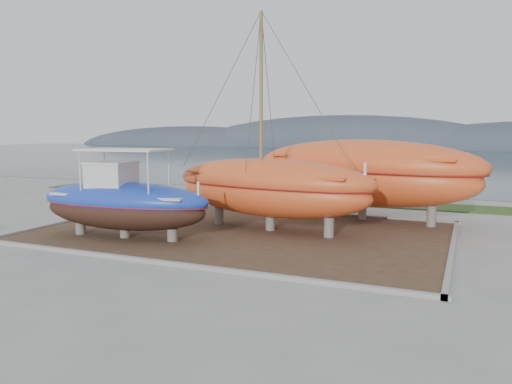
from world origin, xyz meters
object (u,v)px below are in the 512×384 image
at_px(orange_bare_hull, 363,181).
at_px(white_dinghy, 157,202).
at_px(blue_caique, 124,194).
at_px(orange_sailboat, 271,123).

bearing_deg(orange_bare_hull, white_dinghy, -153.38).
bearing_deg(white_dinghy, blue_caique, -49.90).
distance_m(orange_sailboat, orange_bare_hull, 6.40).
distance_m(blue_caique, orange_bare_hull, 12.11).
xyz_separation_m(white_dinghy, orange_sailboat, (7.46, -1.75, 4.30)).
bearing_deg(orange_sailboat, white_dinghy, 175.16).
distance_m(white_dinghy, orange_bare_hull, 11.25).
bearing_deg(white_dinghy, orange_bare_hull, 33.48).
relative_size(white_dinghy, orange_bare_hull, 0.36).
xyz_separation_m(blue_caique, orange_sailboat, (5.22, 3.97, 3.04)).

